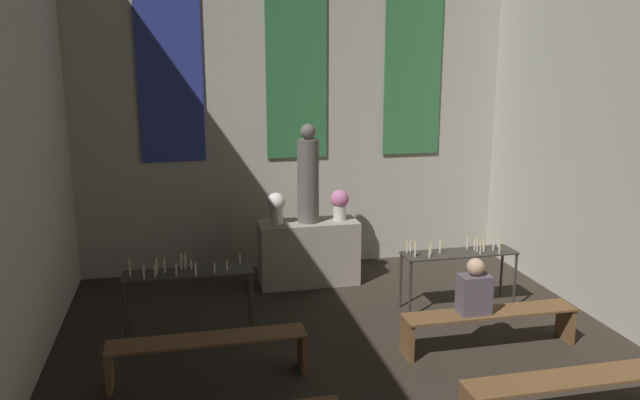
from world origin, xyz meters
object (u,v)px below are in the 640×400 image
Objects in this scene: flower_vase_left at (276,206)px; candle_rack_left at (188,279)px; statue at (308,177)px; person_seated at (474,289)px; candle_rack_right at (459,259)px; pew_back_right at (489,321)px; altar at (308,252)px; pew_back_left at (208,349)px; flower_vase_right at (340,203)px; pew_third_right at (570,389)px.

flower_vase_left is 1.99m from candle_rack_left.
person_seated is at bearing -61.75° from statue.
pew_back_right is (-0.17, -1.23, -0.36)m from candle_rack_right.
altar is 2.99m from person_seated.
person_seated is at bearing -20.96° from candle_rack_left.
statue is 2.20× the size of person_seated.
pew_back_left is (0.18, -1.23, -0.36)m from candle_rack_left.
flower_vase_left is at bearing -180.00° from statue.
candle_rack_right is at bearing 19.80° from pew_back_left.
flower_vase_left is at bearing 180.00° from flower_vase_right.
candle_rack_left is 3.59m from candle_rack_right.
pew_third_right is at bearing -68.85° from statue.
pew_back_left is (-3.25, 1.58, 0.00)m from pew_third_right.
flower_vase_right is at bearing -0.00° from altar.
pew_third_right is 3.61m from pew_back_left.
altar is 4.51m from pew_third_right.
statue is 0.70× the size of pew_back_right.
pew_back_right is (2.11, -2.63, -0.89)m from flower_vase_left.
altar is at bearing 142.06° from candle_rack_right.
pew_back_left is 3.07m from person_seated.
candle_rack_right is at bearing -37.94° from statue.
pew_third_right is 1.00× the size of pew_back_left.
person_seated reaches higher than pew_third_right.
flower_vase_right reaches higher than altar.
pew_back_right is (3.25, 0.00, 0.00)m from pew_back_left.
altar reaches higher than pew_back_left.
pew_back_left is (-1.63, -2.63, -0.14)m from altar.
pew_back_left is (-3.42, -1.23, -0.36)m from candle_rack_right.
person_seated is (1.89, -2.63, -0.47)m from flower_vase_left.
altar is 0.95× the size of candle_rack_left.
flower_vase_right is at bearing 0.00° from flower_vase_left.
person_seated is (-0.21, 1.58, 0.41)m from pew_third_right.
candle_rack_right is at bearing -31.55° from flower_vase_left.
statue is 4.69m from pew_third_right.
pew_third_right is (3.43, -2.81, -0.36)m from candle_rack_left.
statue is at bearing 58.24° from pew_back_left.
candle_rack_right is 0.75× the size of pew_third_right.
pew_third_right is (2.11, -4.20, -0.89)m from flower_vase_left.
statue reaches higher than candle_rack_right.
altar is at bearing 0.00° from flower_vase_left.
candle_rack_left is 3.66m from pew_back_right.
statue is 0.70× the size of pew_back_left.
person_seated reaches higher than candle_rack_right.
person_seated reaches higher than pew_back_left.
pew_third_right and pew_back_left have the same top height.
pew_back_right is (3.43, -1.23, -0.36)m from candle_rack_left.
pew_back_left is (-1.63, -2.63, -1.30)m from statue.
person_seated is at bearing -70.53° from flower_vase_right.
pew_third_right is (1.63, -4.20, -0.14)m from altar.
candle_rack_left reaches higher than pew_third_right.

